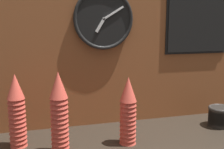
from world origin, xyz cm
name	(u,v)px	position (x,y,z in cm)	size (l,w,h in cm)	color
ground_plane	(139,142)	(0.00, 0.00, -2.00)	(160.00, 56.00, 4.00)	black
wall_tiled_back	(124,32)	(0.00, 26.50, 52.50)	(160.00, 3.00, 105.00)	brown
cup_stack_left	(59,113)	(-39.84, -5.37, 18.48)	(8.05, 8.05, 36.95)	#DB4C3D
cup_stack_far_left	(17,111)	(-58.32, 6.35, 17.43)	(8.05, 8.05, 34.85)	#DB4C3D
cup_stack_center	(128,111)	(-7.61, -4.39, 16.38)	(8.05, 8.05, 32.75)	#DB4C3D
bowl_stack_far_right	(221,116)	(50.26, 3.77, 5.90)	(14.10, 14.10, 11.10)	black
wall_clock	(104,19)	(-12.50, 23.46, 59.41)	(32.92, 2.70, 32.92)	black
menu_board	(199,4)	(45.20, 24.35, 68.27)	(40.76, 1.32, 58.53)	black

